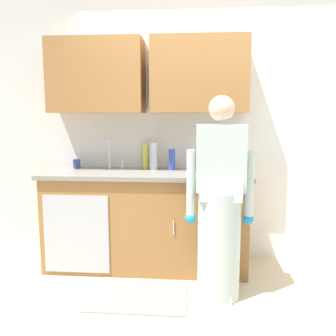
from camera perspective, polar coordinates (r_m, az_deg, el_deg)
ground_plane at (r=2.96m, az=5.86°, el=-21.17°), size 9.00×9.00×0.00m
kitchen_wall_with_uppers at (r=3.58m, az=3.65°, el=8.51°), size 4.80×0.44×2.70m
counter_cabinet at (r=3.47m, az=-3.55°, el=-8.65°), size 1.90×0.62×0.90m
countertop at (r=3.36m, az=-3.56°, el=-0.95°), size 1.96×0.66×0.04m
sink at (r=3.44m, az=-9.43°, el=-0.76°), size 0.50×0.36×0.35m
person_at_sink at (r=2.84m, az=8.36°, el=-7.41°), size 0.55×0.34×1.62m
floor_mat at (r=3.04m, az=-4.96°, el=-20.24°), size 0.80×0.50×0.01m
bottle_water_short at (r=3.46m, az=0.64°, el=1.40°), size 0.06×0.06×0.21m
bottle_soap at (r=3.58m, az=-3.64°, el=1.94°), size 0.06×0.06×0.25m
bottle_dish_liquid at (r=3.48m, az=-2.37°, el=1.94°), size 0.08×0.08×0.27m
bottle_cleaner_spray at (r=3.52m, az=11.13°, el=1.57°), size 0.06×0.06×0.24m
bottle_water_tall at (r=3.47m, az=9.58°, el=1.42°), size 0.06×0.06×0.22m
cup_by_sink at (r=3.72m, az=-14.62°, el=0.67°), size 0.08×0.08×0.09m
knife_on_counter at (r=3.49m, az=-16.60°, el=-0.56°), size 0.16×0.21×0.01m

